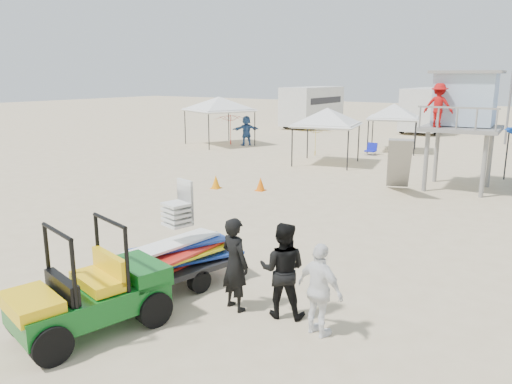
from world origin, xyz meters
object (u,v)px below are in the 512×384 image
Objects in this scene: lifeguard_tower at (462,104)px; man_left at (235,264)px; surf_trailer at (183,248)px; utility_cart at (86,284)px.

man_left is at bearing -94.42° from lifeguard_tower.
lifeguard_tower is at bearing 78.63° from surf_trailer.
man_left is (1.52, 2.03, 0.01)m from utility_cart.
man_left is 12.98m from lifeguard_tower.
lifeguard_tower reaches higher than man_left.
surf_trailer reaches higher than utility_cart.
surf_trailer is 1.55m from man_left.
utility_cart is at bearing 67.41° from man_left.
lifeguard_tower is (2.50, 14.77, 2.31)m from utility_cart.
utility_cart reaches higher than man_left.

